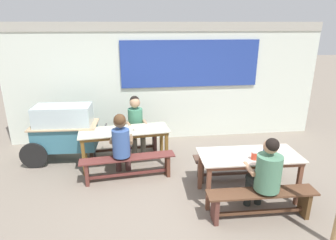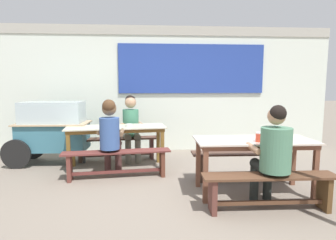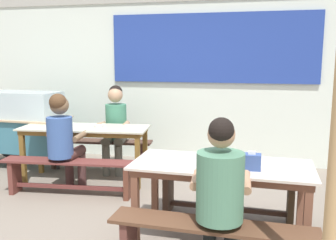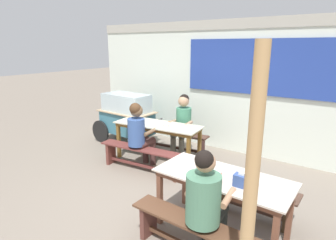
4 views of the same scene
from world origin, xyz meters
name	(u,v)px [view 3 (image 3 of 4)]	position (x,y,z in m)	size (l,w,h in m)	color
ground_plane	(127,223)	(0.00, 0.00, 0.00)	(40.00, 40.00, 0.00)	gray
backdrop_wall	(180,72)	(0.02, 2.54, 1.43)	(7.31, 0.23, 2.72)	silver
dining_table_far	(85,133)	(-0.99, 1.15, 0.67)	(1.76, 0.78, 0.75)	beige
dining_table_near	(221,172)	(0.96, -0.19, 0.67)	(1.59, 0.74, 0.75)	beige
bench_far_back	(99,149)	(-1.05, 1.71, 0.30)	(1.63, 0.45, 0.44)	#4B3026
bench_far_front	(70,172)	(-0.94, 0.59, 0.29)	(1.70, 0.43, 0.44)	brown
bench_near_back	(227,191)	(0.98, 0.37, 0.29)	(1.52, 0.35, 0.44)	#4E362A
food_cart	(23,124)	(-2.21, 1.56, 0.67)	(1.64, 0.76, 1.16)	teal
person_near_front	(220,187)	(1.00, -0.70, 0.71)	(0.48, 0.57, 1.25)	#232926
person_left_back_turned	(63,136)	(-1.04, 0.65, 0.72)	(0.42, 0.56, 1.25)	#4E302E
person_center_facing	(115,123)	(-0.76, 1.67, 0.72)	(0.46, 0.53, 1.27)	#626357
tissue_box	(252,162)	(1.22, -0.31, 0.82)	(0.15, 0.11, 0.16)	#375091
condiment_jar	(220,162)	(0.97, -0.36, 0.81)	(0.09, 0.09, 0.12)	#DF452C
soup_bowl	(99,127)	(-0.77, 1.10, 0.77)	(0.12, 0.12, 0.05)	silver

